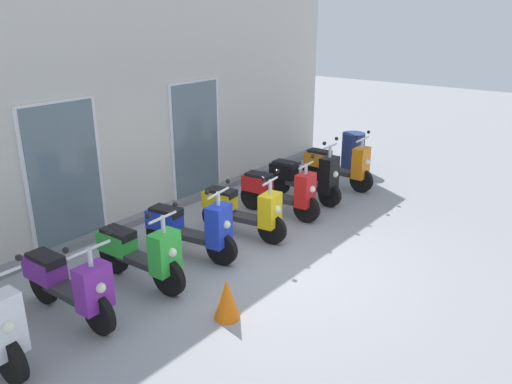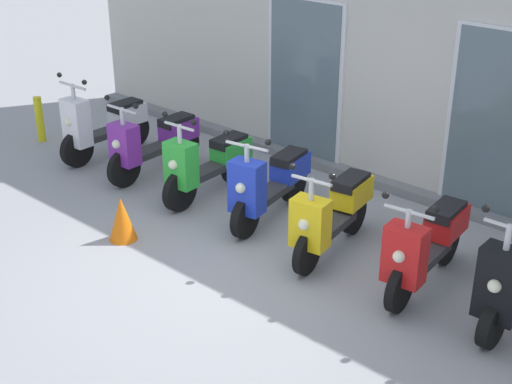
{
  "view_description": "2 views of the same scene",
  "coord_description": "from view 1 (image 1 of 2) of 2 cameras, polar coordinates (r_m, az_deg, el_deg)",
  "views": [
    {
      "loc": [
        -5.41,
        -3.94,
        3.53
      ],
      "look_at": [
        0.56,
        0.73,
        0.82
      ],
      "focal_mm": 35.78,
      "sensor_mm": 36.0,
      "label": 1
    },
    {
      "loc": [
        4.55,
        -4.8,
        3.96
      ],
      "look_at": [
        -0.23,
        0.54,
        0.65
      ],
      "focal_mm": 50.72,
      "sensor_mm": 36.0,
      "label": 2
    }
  ],
  "objects": [
    {
      "name": "ground_plane",
      "position": [
        7.57,
        1.79,
        -8.13
      ],
      "size": [
        40.0,
        40.0,
        0.0
      ],
      "primitive_type": "plane",
      "color": "#939399"
    },
    {
      "name": "scooter_red",
      "position": [
        9.12,
        2.7,
        0.13
      ],
      "size": [
        0.56,
        1.62,
        1.17
      ],
      "color": "black",
      "rests_on": "ground_plane"
    },
    {
      "name": "scooter_black",
      "position": [
        9.9,
        5.64,
        1.66
      ],
      "size": [
        0.52,
        1.6,
        1.31
      ],
      "color": "black",
      "rests_on": "ground_plane"
    },
    {
      "name": "storefront_facade",
      "position": [
        8.97,
        -14.09,
        8.87
      ],
      "size": [
        11.48,
        0.5,
        3.99
      ],
      "color": "beige",
      "rests_on": "ground_plane"
    },
    {
      "name": "trash_bin",
      "position": [
        12.05,
        10.77,
        4.46
      ],
      "size": [
        0.52,
        0.52,
        0.87
      ],
      "primitive_type": "cylinder",
      "color": "navy",
      "rests_on": "ground_plane"
    },
    {
      "name": "scooter_yellow",
      "position": [
        8.26,
        -1.45,
        -1.95
      ],
      "size": [
        0.58,
        1.57,
        1.18
      ],
      "color": "black",
      "rests_on": "ground_plane"
    },
    {
      "name": "traffic_cone",
      "position": [
        6.26,
        -3.29,
        -11.85
      ],
      "size": [
        0.32,
        0.32,
        0.52
      ],
      "primitive_type": "cone",
      "color": "orange",
      "rests_on": "ground_plane"
    },
    {
      "name": "scooter_blue",
      "position": [
        7.67,
        -7.27,
        -3.98
      ],
      "size": [
        0.66,
        1.61,
        1.24
      ],
      "color": "black",
      "rests_on": "ground_plane"
    },
    {
      "name": "scooter_purple",
      "position": [
        6.54,
        -20.28,
        -9.5
      ],
      "size": [
        0.63,
        1.63,
        1.2
      ],
      "color": "black",
      "rests_on": "ground_plane"
    },
    {
      "name": "scooter_orange",
      "position": [
        10.77,
        9.21,
        3.01
      ],
      "size": [
        0.6,
        1.63,
        1.24
      ],
      "color": "black",
      "rests_on": "ground_plane"
    },
    {
      "name": "scooter_green",
      "position": [
        7.05,
        -12.86,
        -6.61
      ],
      "size": [
        0.53,
        1.59,
        1.22
      ],
      "color": "black",
      "rests_on": "ground_plane"
    }
  ]
}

